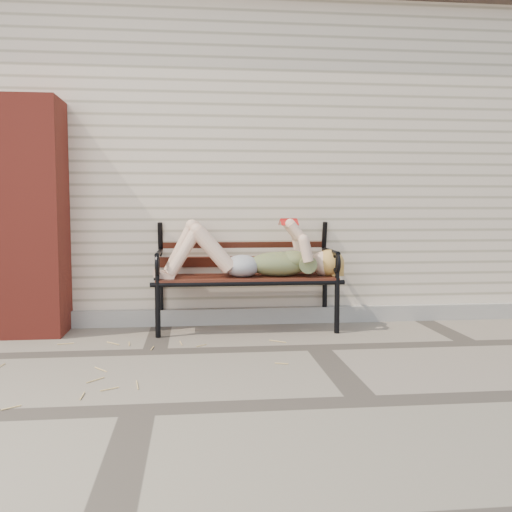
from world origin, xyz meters
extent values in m
plane|color=#7A6C5E|center=(0.00, 0.00, 0.00)|extent=(80.00, 80.00, 0.00)
cube|color=beige|center=(0.00, 3.00, 1.50)|extent=(8.00, 4.00, 3.00)
cube|color=#4D3E37|center=(0.00, 3.00, 3.15)|extent=(8.30, 4.30, 0.30)
cube|color=#AEA99D|center=(0.00, 0.97, 0.07)|extent=(8.00, 0.10, 0.15)
cube|color=maroon|center=(-2.30, 0.75, 1.00)|extent=(0.50, 0.50, 2.00)
cylinder|color=black|center=(-1.25, 0.48, 0.23)|extent=(0.05, 0.05, 0.46)
cylinder|color=black|center=(-1.25, 0.95, 0.23)|extent=(0.05, 0.05, 0.46)
cylinder|color=black|center=(0.28, 0.48, 0.23)|extent=(0.05, 0.05, 0.46)
cylinder|color=black|center=(0.28, 0.95, 0.23)|extent=(0.05, 0.05, 0.46)
cube|color=#562116|center=(-0.49, 0.71, 0.46)|extent=(1.57, 0.51, 0.03)
cylinder|color=black|center=(-0.49, 0.48, 0.44)|extent=(1.65, 0.04, 0.04)
cylinder|color=black|center=(-0.49, 0.95, 0.44)|extent=(1.65, 0.04, 0.04)
torus|color=black|center=(-0.49, 1.06, 0.98)|extent=(0.29, 0.04, 0.29)
ellipsoid|color=#0B344E|center=(-0.20, 0.68, 0.59)|extent=(0.56, 0.32, 0.22)
ellipsoid|color=#0B344E|center=(-0.07, 0.68, 0.63)|extent=(0.27, 0.31, 0.17)
ellipsoid|color=#A0A0A4|center=(-0.53, 0.68, 0.57)|extent=(0.31, 0.35, 0.20)
sphere|color=beige|center=(0.20, 0.68, 0.59)|extent=(0.23, 0.23, 0.23)
ellipsoid|color=gold|center=(0.26, 0.68, 0.59)|extent=(0.26, 0.26, 0.24)
cube|color=#B31614|center=(-0.12, 0.68, 0.98)|extent=(0.14, 0.02, 0.02)
cube|color=white|center=(-0.12, 0.64, 0.95)|extent=(0.14, 0.09, 0.05)
cube|color=white|center=(-0.12, 0.73, 0.95)|extent=(0.14, 0.09, 0.05)
cube|color=#B31614|center=(-0.12, 0.64, 0.96)|extent=(0.15, 0.10, 0.05)
cube|color=#B31614|center=(-0.12, 0.73, 0.96)|extent=(0.15, 0.10, 0.05)
cylinder|color=#DFB86D|center=(-0.62, -0.31, 0.01)|extent=(0.14, 0.09, 0.01)
cylinder|color=#DFB86D|center=(-1.17, -0.94, 0.01)|extent=(0.02, 0.08, 0.01)
cylinder|color=#DFB86D|center=(-1.27, -0.83, 0.01)|extent=(0.13, 0.02, 0.01)
cylinder|color=#DFB86D|center=(-1.49, -0.18, 0.01)|extent=(0.08, 0.15, 0.01)
cylinder|color=#DFB86D|center=(-1.40, 0.16, 0.01)|extent=(0.12, 0.05, 0.01)
cylinder|color=#DFB86D|center=(-1.29, 0.29, 0.01)|extent=(0.09, 0.12, 0.01)
cylinder|color=#DFB86D|center=(-1.37, -1.19, 0.01)|extent=(0.07, 0.04, 0.01)
cylinder|color=#DFB86D|center=(-0.18, -0.37, 0.01)|extent=(0.05, 0.10, 0.01)
cylinder|color=#DFB86D|center=(-2.32, 0.12, 0.01)|extent=(0.08, 0.02, 0.01)
cylinder|color=#DFB86D|center=(-1.50, 0.15, 0.01)|extent=(0.12, 0.07, 0.01)
cylinder|color=#DFB86D|center=(-2.19, -0.15, 0.01)|extent=(0.16, 0.03, 0.01)
cylinder|color=#DFB86D|center=(-1.74, -1.30, 0.01)|extent=(0.09, 0.08, 0.01)
cylinder|color=#DFB86D|center=(-0.17, -0.68, 0.01)|extent=(0.06, 0.07, 0.01)
cylinder|color=#DFB86D|center=(-0.67, 0.11, 0.01)|extent=(0.09, 0.03, 0.01)
cylinder|color=#DFB86D|center=(-0.59, -0.87, 0.01)|extent=(0.08, 0.13, 0.01)
cylinder|color=#DFB86D|center=(-0.90, 0.23, 0.01)|extent=(0.07, 0.06, 0.01)
camera|label=1|loc=(-0.94, -4.28, 1.08)|focal=40.00mm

